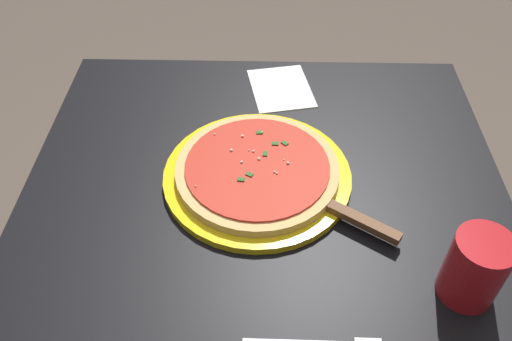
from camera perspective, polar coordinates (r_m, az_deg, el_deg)
restaurant_table at (r=1.00m, az=0.69°, el=-9.46°), size 0.85×0.84×0.77m
serving_plate at (r=0.91m, az=0.00°, el=-0.59°), size 0.33×0.33×0.01m
pizza at (r=0.90m, az=0.00°, el=0.14°), size 0.28×0.28×0.02m
pizza_server at (r=0.85m, az=8.95°, el=-4.41°), size 0.16×0.21×0.01m
cup_tall_drink at (r=0.79m, az=22.72°, el=-9.84°), size 0.08×0.08×0.11m
napkin_folded_right at (r=1.12m, az=2.64°, el=9.00°), size 0.17×0.15×0.00m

